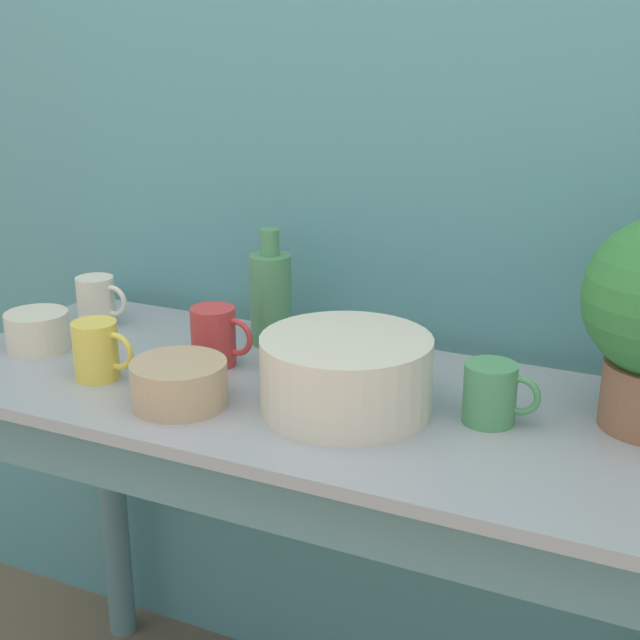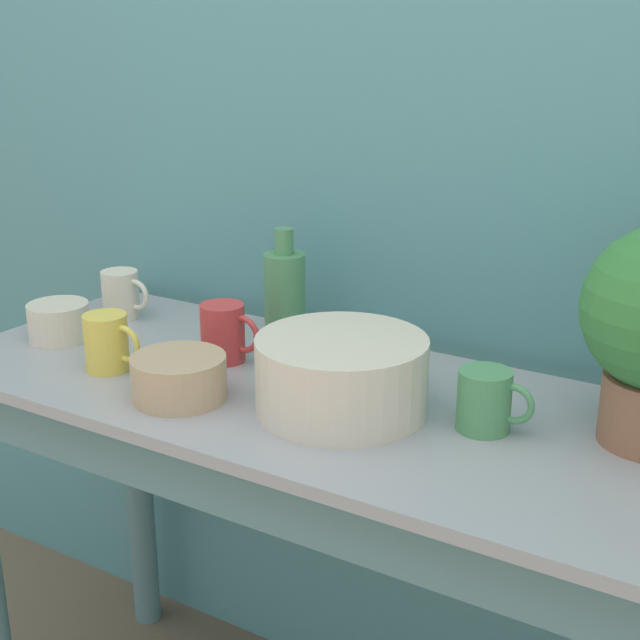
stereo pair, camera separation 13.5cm
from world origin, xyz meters
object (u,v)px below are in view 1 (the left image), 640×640
mug_yellow (97,350)px  bowl_small_tan (179,383)px  bottle_tall (271,297)px  mug_red (215,336)px  mug_green (492,393)px  mug_cream (97,301)px  bowl_small_cream (38,331)px  bowl_wash_large (346,374)px

mug_yellow → bowl_small_tan: size_ratio=0.75×
bottle_tall → mug_red: bearing=-104.6°
mug_green → mug_cream: bearing=172.1°
bottle_tall → mug_red: bottle_tall is taller
bowl_small_tan → bowl_small_cream: bearing=165.4°
mug_red → bowl_small_cream: (-0.32, -0.07, -0.02)m
mug_cream → mug_red: 0.33m
mug_green → bowl_small_tan: (-0.44, -0.14, -0.01)m
mug_cream → bowl_wash_large: bearing=-15.2°
mug_cream → mug_red: mug_red is taller
mug_yellow → bowl_small_tan: bearing=-9.9°
mug_red → bottle_tall: bearing=75.4°
bottle_tall → bowl_small_tan: (0.00, -0.30, -0.05)m
mug_red → bowl_small_cream: 0.33m
bowl_wash_large → bowl_small_tan: size_ratio=1.75×
mug_cream → mug_yellow: mug_yellow is taller
bottle_tall → mug_cream: (-0.35, -0.05, -0.04)m
mug_cream → mug_red: (0.32, -0.09, 0.00)m
mug_green → bowl_small_cream: bearing=-176.7°
mug_green → mug_cream: size_ratio=1.04×
bowl_wash_large → bowl_small_tan: (-0.23, -0.09, -0.02)m
bottle_tall → bowl_small_tan: size_ratio=1.43×
bowl_wash_large → bowl_small_tan: bearing=-158.9°
bottle_tall → mug_green: 0.47m
bowl_small_cream → mug_red: bearing=12.4°
mug_cream → bowl_small_tan: bearing=-35.3°
mug_cream → bowl_small_cream: 0.16m
bowl_wash_large → bowl_small_cream: bearing=179.7°
mug_cream → mug_yellow: (0.18, -0.22, 0.00)m
mug_cream → bowl_small_tan: 0.43m
mug_yellow → bottle_tall: bearing=57.0°
mug_red → bowl_wash_large: bearing=-15.2°
bowl_wash_large → mug_cream: (-0.59, 0.16, -0.01)m
mug_green → mug_cream: (-0.80, 0.11, 0.00)m
mug_cream → mug_red: bearing=-15.3°
bowl_small_tan → bottle_tall: bearing=90.6°
mug_cream → mug_yellow: 0.28m
bowl_wash_large → mug_green: bowl_wash_large is taller
mug_green → bowl_wash_large: bearing=-166.6°
mug_green → bowl_small_tan: bearing=-162.4°
bottle_tall → mug_red: size_ratio=1.84×
mug_red → bowl_small_cream: mug_red is taller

